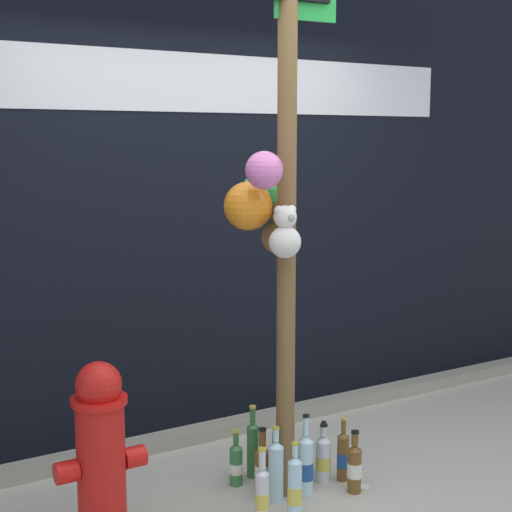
{
  "coord_description": "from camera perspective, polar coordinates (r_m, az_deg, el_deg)",
  "views": [
    {
      "loc": [
        -2.11,
        -2.8,
        1.82
      ],
      "look_at": [
        -0.23,
        0.32,
        1.26
      ],
      "focal_mm": 53.62,
      "sensor_mm": 36.0,
      "label": 1
    }
  ],
  "objects": [
    {
      "name": "memorial_post",
      "position": [
        3.75,
        1.38,
        6.0
      ],
      "size": [
        0.56,
        0.5,
        2.82
      ],
      "color": "brown",
      "rests_on": "ground_plane"
    },
    {
      "name": "bottle_2",
      "position": [
        4.26,
        6.51,
        -14.59
      ],
      "size": [
        0.07,
        0.07,
        0.35
      ],
      "color": "brown",
      "rests_on": "ground_plane"
    },
    {
      "name": "bottle_0",
      "position": [
        4.26,
        -0.25,
        -14.08
      ],
      "size": [
        0.06,
        0.06,
        0.4
      ],
      "color": "#337038",
      "rests_on": "ground_plane"
    },
    {
      "name": "bottle_10",
      "position": [
        4.14,
        7.35,
        -15.35
      ],
      "size": [
        0.08,
        0.08,
        0.33
      ],
      "color": "brown",
      "rests_on": "ground_plane"
    },
    {
      "name": "bottle_4",
      "position": [
        4.01,
        1.49,
        -15.62
      ],
      "size": [
        0.08,
        0.08,
        0.39
      ],
      "color": "#B2DBEA",
      "rests_on": "ground_plane"
    },
    {
      "name": "fire_hydrant",
      "position": [
        3.65,
        -11.51,
        -13.98
      ],
      "size": [
        0.42,
        0.25,
        0.83
      ],
      "color": "red",
      "rests_on": "ground_plane"
    },
    {
      "name": "bottle_11",
      "position": [
        4.35,
        5.05,
        -14.35
      ],
      "size": [
        0.06,
        0.06,
        0.29
      ],
      "color": "silver",
      "rests_on": "ground_plane"
    },
    {
      "name": "bottle_5",
      "position": [
        4.2,
        1.75,
        -14.65
      ],
      "size": [
        0.08,
        0.08,
        0.38
      ],
      "color": "brown",
      "rests_on": "ground_plane"
    },
    {
      "name": "building_wall",
      "position": [
        4.83,
        -5.14,
        9.76
      ],
      "size": [
        10.0,
        0.21,
        3.82
      ],
      "color": "black",
      "rests_on": "ground_plane"
    },
    {
      "name": "litter_0",
      "position": [
        4.5,
        -16.09,
        -15.42
      ],
      "size": [
        0.09,
        0.1,
        0.01
      ],
      "primitive_type": "cube",
      "rotation": [
        0.0,
        0.0,
        1.22
      ],
      "color": "silver",
      "rests_on": "ground_plane"
    },
    {
      "name": "bottle_8",
      "position": [
        4.09,
        3.72,
        -15.25
      ],
      "size": [
        0.08,
        0.08,
        0.43
      ],
      "color": "#B2DBEA",
      "rests_on": "ground_plane"
    },
    {
      "name": "bottle_1",
      "position": [
        3.84,
        0.46,
        -17.26
      ],
      "size": [
        0.07,
        0.07,
        0.36
      ],
      "color": "silver",
      "rests_on": "ground_plane"
    },
    {
      "name": "litter_1",
      "position": [
        4.67,
        -8.81,
        -14.25
      ],
      "size": [
        0.14,
        0.1,
        0.01
      ],
      "primitive_type": "cube",
      "rotation": [
        0.0,
        0.0,
        0.06
      ],
      "color": "tan",
      "rests_on": "ground_plane"
    },
    {
      "name": "bottle_7",
      "position": [
        3.85,
        2.91,
        -16.89
      ],
      "size": [
        0.07,
        0.07,
        0.38
      ],
      "color": "#B2DBEA",
      "rests_on": "ground_plane"
    },
    {
      "name": "bottle_9",
      "position": [
        4.11,
        0.47,
        -15.46
      ],
      "size": [
        0.08,
        0.08,
        0.34
      ],
      "color": "brown",
      "rests_on": "ground_plane"
    },
    {
      "name": "litter_2",
      "position": [
        4.25,
        7.97,
        -16.66
      ],
      "size": [
        0.09,
        0.09,
        0.01
      ],
      "primitive_type": "cube",
      "rotation": [
        0.0,
        0.0,
        0.65
      ],
      "color": "silver",
      "rests_on": "ground_plane"
    },
    {
      "name": "curb_strip",
      "position": [
        4.84,
        -2.92,
        -12.84
      ],
      "size": [
        8.0,
        0.12,
        0.08
      ],
      "primitive_type": "cube",
      "color": "gray",
      "rests_on": "ground_plane"
    },
    {
      "name": "bottle_3",
      "position": [
        4.24,
        5.04,
        -14.79
      ],
      "size": [
        0.08,
        0.08,
        0.32
      ],
      "color": "silver",
      "rests_on": "ground_plane"
    },
    {
      "name": "bottle_6",
      "position": [
        4.19,
        -1.5,
        -15.23
      ],
      "size": [
        0.07,
        0.07,
        0.3
      ],
      "color": "#337038",
      "rests_on": "ground_plane"
    }
  ]
}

